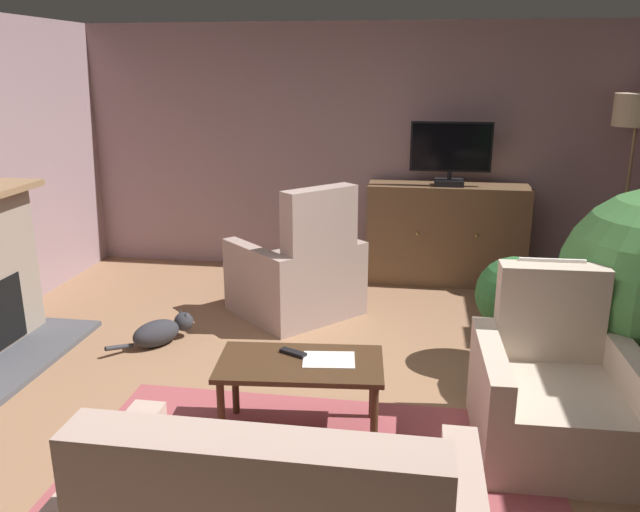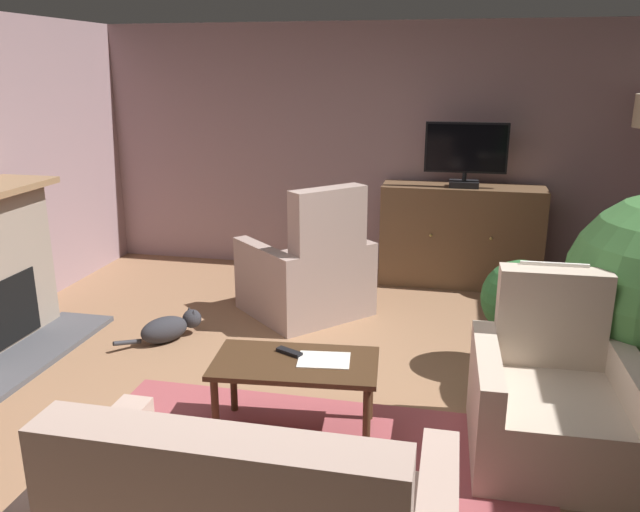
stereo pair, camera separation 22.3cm
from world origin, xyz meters
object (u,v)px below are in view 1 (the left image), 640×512
(coffee_table, at_px, (300,371))
(potted_plant_tall_palm_by_window, at_px, (513,303))
(tv_cabinet, at_px, (446,236))
(folded_newspaper, at_px, (329,360))
(television, at_px, (451,152))
(floor_lamp, at_px, (636,128))
(armchair_by_fireplace, at_px, (299,275))
(cat, at_px, (161,331))
(armchair_beside_cabinet, at_px, (555,395))
(tv_remote, at_px, (293,353))

(coffee_table, relative_size, potted_plant_tall_palm_by_window, 1.21)
(tv_cabinet, xyz_separation_m, potted_plant_tall_palm_by_window, (0.41, -1.88, 0.01))
(folded_newspaper, bearing_deg, potted_plant_tall_palm_by_window, 35.91)
(television, distance_m, folded_newspaper, 3.14)
(television, bearing_deg, potted_plant_tall_palm_by_window, -77.28)
(tv_cabinet, height_order, television, television)
(floor_lamp, bearing_deg, armchair_by_fireplace, -161.12)
(floor_lamp, bearing_deg, folded_newspaper, -129.76)
(television, xyz_separation_m, cat, (-2.26, -1.86, -1.22))
(armchair_by_fireplace, bearing_deg, potted_plant_tall_palm_by_window, -24.63)
(armchair_beside_cabinet, bearing_deg, tv_remote, -178.74)
(folded_newspaper, distance_m, armchair_by_fireplace, 1.96)
(television, bearing_deg, tv_remote, -108.94)
(coffee_table, height_order, floor_lamp, floor_lamp)
(television, distance_m, armchair_beside_cabinet, 3.07)
(coffee_table, xyz_separation_m, folded_newspaper, (0.16, 0.04, 0.06))
(armchair_beside_cabinet, xyz_separation_m, potted_plant_tall_palm_by_window, (-0.11, 1.02, 0.17))
(television, xyz_separation_m, armchair_by_fireplace, (-1.30, -1.04, -0.97))
(television, xyz_separation_m, folded_newspaper, (-0.77, -2.92, -0.85))
(armchair_by_fireplace, bearing_deg, folded_newspaper, -74.23)
(tv_cabinet, bearing_deg, floor_lamp, -3.30)
(tv_cabinet, xyz_separation_m, armchair_beside_cabinet, (0.52, -2.90, -0.16))
(coffee_table, xyz_separation_m, cat, (-1.33, 1.11, -0.31))
(coffee_table, height_order, potted_plant_tall_palm_by_window, potted_plant_tall_palm_by_window)
(floor_lamp, bearing_deg, tv_cabinet, 176.70)
(tv_cabinet, relative_size, potted_plant_tall_palm_by_window, 1.89)
(coffee_table, xyz_separation_m, armchair_by_fireplace, (-0.37, 1.92, -0.06))
(folded_newspaper, relative_size, potted_plant_tall_palm_by_window, 0.36)
(television, relative_size, folded_newspaper, 2.58)
(tv_cabinet, height_order, folded_newspaper, tv_cabinet)
(tv_cabinet, distance_m, armchair_by_fireplace, 1.70)
(tv_remote, relative_size, folded_newspaper, 0.57)
(tv_cabinet, relative_size, television, 2.02)
(tv_cabinet, bearing_deg, television, -90.00)
(tv_cabinet, xyz_separation_m, armchair_by_fireplace, (-1.30, -1.10, -0.12))
(armchair_by_fireplace, relative_size, armchair_beside_cabinet, 1.27)
(potted_plant_tall_palm_by_window, bearing_deg, tv_remote, -143.11)
(tv_cabinet, bearing_deg, tv_remote, -108.62)
(armchair_by_fireplace, bearing_deg, floor_lamp, 18.88)
(television, relative_size, armchair_by_fireplace, 0.60)
(armchair_beside_cabinet, bearing_deg, potted_plant_tall_palm_by_window, 96.29)
(television, bearing_deg, cat, -140.48)
(armchair_by_fireplace, bearing_deg, television, 38.77)
(coffee_table, relative_size, armchair_by_fireplace, 0.78)
(coffee_table, bearing_deg, folded_newspaper, 15.12)
(coffee_table, height_order, armchair_beside_cabinet, armchair_beside_cabinet)
(folded_newspaper, height_order, cat, folded_newspaper)
(tv_remote, distance_m, floor_lamp, 4.01)
(coffee_table, bearing_deg, armchair_beside_cabinet, 4.81)
(folded_newspaper, height_order, armchair_by_fireplace, armchair_by_fireplace)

